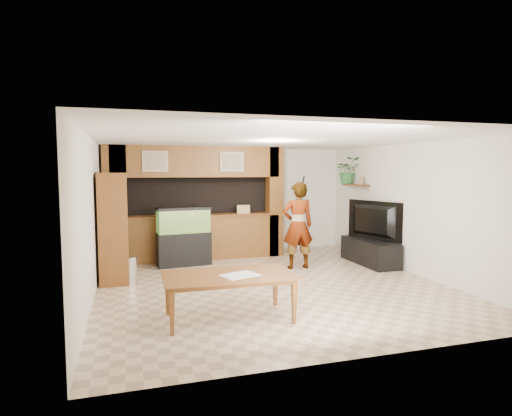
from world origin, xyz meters
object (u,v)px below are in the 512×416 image
object	(u,v)px
television	(371,221)
dining_table	(229,297)
pantry_cabinet	(114,228)
aquarium	(184,237)
person	(298,225)

from	to	relation	value
television	dining_table	size ratio (longest dim) A/B	0.83
pantry_cabinet	aquarium	distance (m)	1.77
aquarium	dining_table	world-z (taller)	aquarium
pantry_cabinet	person	distance (m)	3.65
pantry_cabinet	person	xyz separation A→B (m)	(3.65, 0.03, -0.10)
pantry_cabinet	dining_table	world-z (taller)	pantry_cabinet
pantry_cabinet	person	bearing A→B (deg)	0.51
person	television	bearing A→B (deg)	-178.57
aquarium	television	distance (m)	4.10
pantry_cabinet	aquarium	xyz separation A→B (m)	(1.40, 1.01, -0.39)
television	person	world-z (taller)	person
television	pantry_cabinet	bearing A→B (deg)	71.64
dining_table	pantry_cabinet	bearing A→B (deg)	122.64
pantry_cabinet	television	distance (m)	5.35
pantry_cabinet	person	world-z (taller)	pantry_cabinet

